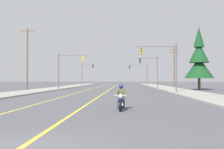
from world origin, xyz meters
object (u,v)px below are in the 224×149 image
Objects in this scene: motorcycle_with_rider at (121,99)px; traffic_signal_mid_right at (152,67)px; utility_pole_right_far at (174,66)px; traffic_signal_near_left at (67,65)px; conifer_tree_right_verge_far at (199,61)px; utility_pole_left_near at (27,58)px; traffic_signal_mid_left at (85,71)px; traffic_signal_far_right at (141,71)px; traffic_signal_near_right at (164,60)px.

traffic_signal_mid_right is at bearing 81.63° from motorcycle_with_rider.
motorcycle_with_rider is 43.01m from utility_pole_right_far.
conifer_tree_right_verge_far is at bearing -0.83° from traffic_signal_near_left.
motorcycle_with_rider is 30.99m from traffic_signal_near_left.
utility_pole_left_near is (-6.81, -0.08, 1.33)m from traffic_signal_near_left.
conifer_tree_right_verge_far is at bearing -82.10° from utility_pole_right_far.
traffic_signal_near_left is 1.00× the size of traffic_signal_mid_left.
traffic_signal_far_right reaches higher than motorcycle_with_rider.
traffic_signal_far_right is 33.49m from conifer_tree_right_verge_far.
motorcycle_with_rider is 0.35× the size of traffic_signal_near_left.
traffic_signal_mid_right and traffic_signal_mid_left have the same top height.
utility_pole_left_near reaches higher than traffic_signal_near_right.
utility_pole_left_near is (-21.78, -7.21, 1.39)m from traffic_signal_mid_right.
utility_pole_left_near reaches higher than traffic_signal_near_left.
traffic_signal_near_left is 0.60× the size of utility_pole_left_near.
motorcycle_with_rider is 0.35× the size of traffic_signal_mid_left.
traffic_signal_near_right is 23.91m from utility_pole_right_far.
traffic_signal_near_left is at bearing -88.20° from traffic_signal_mid_left.
utility_pole_right_far is 0.82× the size of conifer_tree_right_verge_far.
utility_pole_left_near reaches higher than motorcycle_with_rider.
traffic_signal_far_right is at bearing 56.73° from utility_pole_left_near.
motorcycle_with_rider is 0.26× the size of utility_pole_right_far.
traffic_signal_mid_left is at bearing 145.73° from utility_pole_right_far.
utility_pole_right_far is at bearing -73.92° from traffic_signal_far_right.
traffic_signal_near_left is 0.59× the size of conifer_tree_right_verge_far.
traffic_signal_far_right is (-0.52, 25.18, 0.13)m from traffic_signal_mid_right.
utility_pole_left_near is at bearing -102.64° from traffic_signal_mid_left.
traffic_signal_near_right is 0.60× the size of utility_pole_left_near.
motorcycle_with_rider is at bearing -94.49° from traffic_signal_far_right.
traffic_signal_far_right is at bearing 85.51° from motorcycle_with_rider.
conifer_tree_right_verge_far reaches higher than utility_pole_left_near.
traffic_signal_far_right is (4.83, 61.56, 3.58)m from motorcycle_with_rider.
utility_pole_left_near is at bearing -123.27° from traffic_signal_far_right.
traffic_signal_near_left is at bearing -148.86° from utility_pole_right_far.
traffic_signal_near_left is 1.00× the size of traffic_signal_far_right.
conifer_tree_right_verge_far is (7.53, -32.63, 0.61)m from traffic_signal_far_right.
traffic_signal_mid_left is 1.00× the size of traffic_signal_far_right.
utility_pole_right_far is at bearing -34.27° from traffic_signal_mid_left.
traffic_signal_far_right is at bearing 90.38° from traffic_signal_near_right.
utility_pole_left_near is (-21.55, 10.95, 1.31)m from traffic_signal_near_right.
conifer_tree_right_verge_far is (21.98, -0.32, 0.68)m from traffic_signal_near_left.
conifer_tree_right_verge_far is (28.79, -0.23, -0.65)m from utility_pole_left_near.
traffic_signal_far_right is at bearing 103.00° from conifer_tree_right_verge_far.
conifer_tree_right_verge_far reaches higher than traffic_signal_near_left.
utility_pole_right_far is at bearing 75.63° from motorcycle_with_rider.
traffic_signal_near_right is 0.59× the size of conifer_tree_right_verge_far.
traffic_signal_near_left is at bearing 0.71° from utility_pole_left_near.
traffic_signal_near_right is 18.16m from traffic_signal_mid_right.
conifer_tree_right_verge_far reaches higher than traffic_signal_mid_left.
traffic_signal_mid_left is at bearing 112.48° from traffic_signal_near_right.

